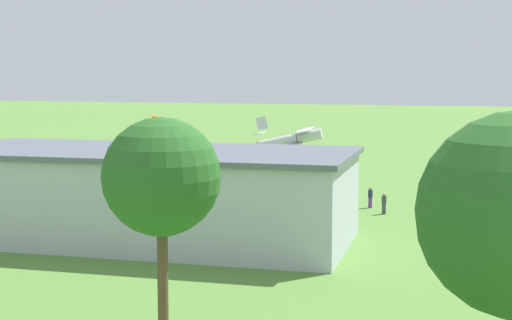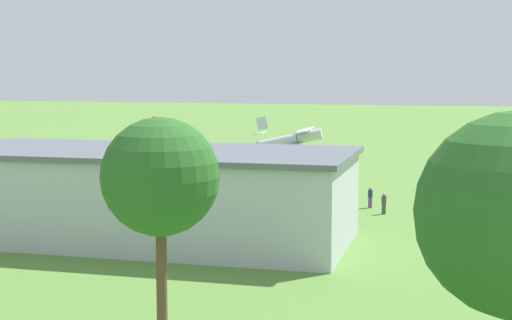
% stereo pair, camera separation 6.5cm
% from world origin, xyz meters
% --- Properties ---
extents(ground_plane, '(400.00, 400.00, 0.00)m').
position_xyz_m(ground_plane, '(0.00, 0.00, 0.00)').
color(ground_plane, '#568438').
extents(hangar, '(27.65, 13.35, 5.97)m').
position_xyz_m(hangar, '(1.34, 37.59, 2.99)').
color(hangar, '#B7BCC6').
rests_on(hangar, ground_plane).
extents(biplane, '(7.81, 7.41, 4.23)m').
position_xyz_m(biplane, '(0.06, 6.35, 4.16)').
color(biplane, silver).
extents(car_red, '(2.47, 4.41, 1.62)m').
position_xyz_m(car_red, '(14.83, 24.72, 0.84)').
color(car_red, red).
rests_on(car_red, ground_plane).
extents(person_by_parked_cars, '(0.40, 0.40, 1.70)m').
position_xyz_m(person_by_parked_cars, '(-10.60, 20.89, 0.85)').
color(person_by_parked_cars, '#72338C').
rests_on(person_by_parked_cars, ground_plane).
extents(person_crossing_taxiway, '(0.53, 0.53, 1.74)m').
position_xyz_m(person_crossing_taxiway, '(-8.11, 21.47, 0.87)').
color(person_crossing_taxiway, navy).
rests_on(person_crossing_taxiway, ground_plane).
extents(person_near_hangar_door, '(0.48, 0.48, 1.69)m').
position_xyz_m(person_near_hangar_door, '(-12.10, 23.41, 0.84)').
color(person_near_hangar_door, '#3F3F47').
rests_on(person_near_hangar_door, ground_plane).
extents(tree_near_perimeter_road, '(4.24, 4.24, 9.28)m').
position_xyz_m(tree_near_perimeter_road, '(-9.38, 57.95, 7.11)').
color(tree_near_perimeter_road, brown).
rests_on(tree_near_perimeter_road, ground_plane).
extents(windsock, '(1.47, 0.91, 5.20)m').
position_xyz_m(windsock, '(25.69, -15.62, 4.58)').
color(windsock, silver).
rests_on(windsock, ground_plane).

